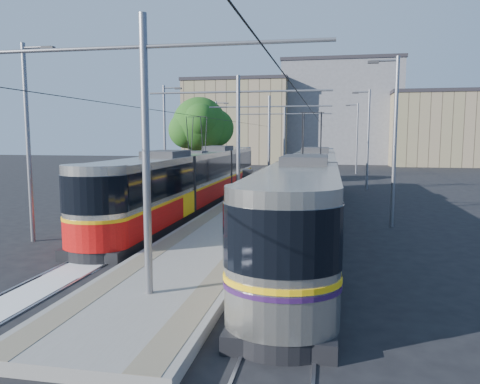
# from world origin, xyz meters

# --- Properties ---
(ground) EXTENTS (160.00, 160.00, 0.00)m
(ground) POSITION_xyz_m (0.00, 0.00, 0.00)
(ground) COLOR black
(ground) RESTS_ON ground
(platform) EXTENTS (4.00, 50.00, 0.30)m
(platform) POSITION_xyz_m (0.00, 17.00, 0.15)
(platform) COLOR gray
(platform) RESTS_ON ground
(tactile_strip_left) EXTENTS (0.70, 50.00, 0.01)m
(tactile_strip_left) POSITION_xyz_m (-1.45, 17.00, 0.30)
(tactile_strip_left) COLOR gray
(tactile_strip_left) RESTS_ON platform
(tactile_strip_right) EXTENTS (0.70, 50.00, 0.01)m
(tactile_strip_right) POSITION_xyz_m (1.45, 17.00, 0.30)
(tactile_strip_right) COLOR gray
(tactile_strip_right) RESTS_ON platform
(rails) EXTENTS (8.71, 70.00, 0.03)m
(rails) POSITION_xyz_m (0.00, 17.00, 0.02)
(rails) COLOR gray
(rails) RESTS_ON ground
(track_arrow) EXTENTS (1.20, 5.00, 0.01)m
(track_arrow) POSITION_xyz_m (-3.60, -3.00, 0.01)
(track_arrow) COLOR silver
(track_arrow) RESTS_ON ground
(tram_left) EXTENTS (2.43, 27.98, 5.50)m
(tram_left) POSITION_xyz_m (-3.60, 13.05, 1.71)
(tram_left) COLOR black
(tram_left) RESTS_ON ground
(tram_right) EXTENTS (2.43, 31.47, 5.50)m
(tram_right) POSITION_xyz_m (3.60, 9.06, 1.86)
(tram_right) COLOR black
(tram_right) RESTS_ON ground
(catenary) EXTENTS (9.20, 70.00, 7.00)m
(catenary) POSITION_xyz_m (0.00, 14.15, 4.52)
(catenary) COLOR slate
(catenary) RESTS_ON platform
(street_lamps) EXTENTS (15.18, 38.22, 8.00)m
(street_lamps) POSITION_xyz_m (-0.00, 21.00, 4.18)
(street_lamps) COLOR slate
(street_lamps) RESTS_ON ground
(shelter) EXTENTS (0.70, 1.02, 2.10)m
(shelter) POSITION_xyz_m (-0.15, 11.57, 1.40)
(shelter) COLOR black
(shelter) RESTS_ON platform
(tree) EXTENTS (5.34, 4.94, 7.76)m
(tree) POSITION_xyz_m (-6.66, 25.81, 5.25)
(tree) COLOR #382314
(tree) RESTS_ON ground
(building_left) EXTENTS (16.32, 12.24, 13.12)m
(building_left) POSITION_xyz_m (-10.00, 60.00, 6.57)
(building_left) COLOR gray
(building_left) RESTS_ON ground
(building_centre) EXTENTS (18.36, 14.28, 16.08)m
(building_centre) POSITION_xyz_m (6.00, 64.00, 8.05)
(building_centre) COLOR gray
(building_centre) RESTS_ON ground
(building_right) EXTENTS (14.28, 10.20, 10.74)m
(building_right) POSITION_xyz_m (20.00, 58.00, 5.38)
(building_right) COLOR gray
(building_right) RESTS_ON ground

